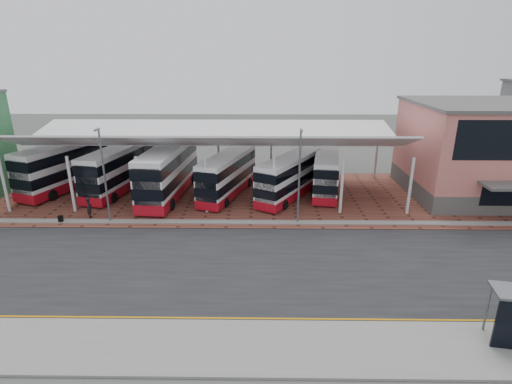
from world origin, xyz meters
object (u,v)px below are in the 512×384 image
(bus_3, at_px, (228,175))
(bus_5, at_px, (326,172))
(pedestrian, at_px, (89,208))
(bus_4, at_px, (290,177))
(terminal, at_px, (506,150))
(bus_1, at_px, (119,169))
(bus_2, at_px, (168,172))
(bus_0, at_px, (67,166))

(bus_3, distance_m, bus_5, 10.10)
(bus_5, xyz_separation_m, pedestrian, (-21.57, -7.39, -1.12))
(bus_4, height_order, bus_5, bus_4)
(bus_5, relative_size, pedestrian, 5.53)
(terminal, distance_m, bus_1, 38.86)
(bus_2, bearing_deg, bus_3, 7.47)
(bus_0, xyz_separation_m, bus_2, (11.20, -2.39, 0.07))
(pedestrian, bearing_deg, bus_2, -65.80)
(terminal, bearing_deg, bus_5, 178.09)
(bus_2, xyz_separation_m, bus_3, (5.84, 0.24, -0.39))
(bus_1, bearing_deg, pedestrian, -80.36)
(bus_0, bearing_deg, bus_2, 6.77)
(bus_4, bearing_deg, pedestrian, -132.55)
(bus_1, distance_m, pedestrian, 7.52)
(terminal, xyz_separation_m, bus_5, (-17.46, 0.58, -2.56))
(pedestrian, bearing_deg, bus_5, -92.24)
(bus_3, height_order, bus_5, bus_3)
(bus_0, relative_size, pedestrian, 6.49)
(bus_5, distance_m, pedestrian, 22.83)
(bus_2, height_order, bus_3, bus_2)
(terminal, distance_m, bus_4, 21.50)
(bus_1, distance_m, bus_4, 17.58)
(terminal, distance_m, bus_0, 44.57)
(terminal, height_order, pedestrian, terminal)
(bus_1, relative_size, bus_3, 1.09)
(bus_3, xyz_separation_m, pedestrian, (-11.56, -6.04, -1.16))
(pedestrian, bearing_deg, bus_3, -83.58)
(bus_5, bearing_deg, pedestrian, -151.76)
(terminal, bearing_deg, pedestrian, -170.10)
(terminal, xyz_separation_m, bus_0, (-44.50, 1.38, -2.20))
(bus_4, relative_size, pedestrian, 5.35)
(terminal, distance_m, bus_5, 17.65)
(bus_3, bearing_deg, bus_4, 12.73)
(bus_4, bearing_deg, bus_3, -154.98)
(bus_4, relative_size, bus_5, 0.97)
(bus_1, bearing_deg, bus_5, 11.48)
(bus_4, bearing_deg, bus_5, 56.78)
(bus_5, bearing_deg, bus_0, -172.37)
(bus_3, height_order, bus_4, bus_3)
(terminal, distance_m, bus_2, 33.39)
(bus_2, distance_m, bus_4, 12.01)
(bus_3, bearing_deg, bus_5, 25.69)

